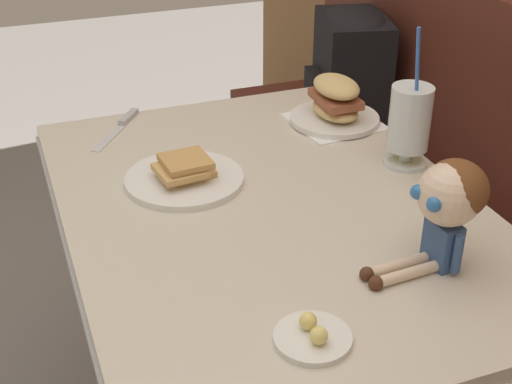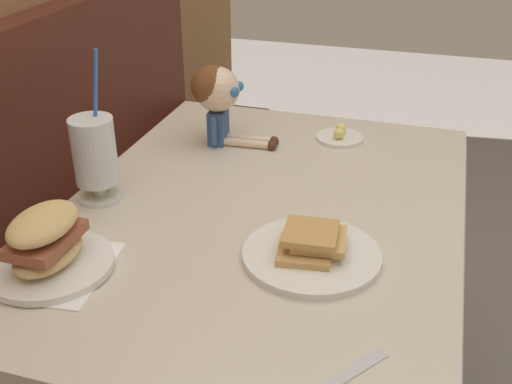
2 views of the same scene
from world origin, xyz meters
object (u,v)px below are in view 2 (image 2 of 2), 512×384
Objects in this scene: sandwich_plate at (47,247)px; butter_saucer at (340,136)px; toast_plate at (312,251)px; milkshake_glass at (95,155)px; seated_doll at (217,94)px.

butter_saucer is at bearing -28.21° from sandwich_plate.
toast_plate is at bearing -175.06° from butter_saucer.
milkshake_glass is 0.27m from sandwich_plate.
seated_doll reaches higher than butter_saucer.
milkshake_glass is 1.43× the size of seated_doll.
butter_saucer is (0.55, 0.05, -0.01)m from toast_plate.
sandwich_plate is 1.83× the size of butter_saucer.
milkshake_glass is at bearing 10.52° from sandwich_plate.
milkshake_glass is at bearing 136.71° from butter_saucer.
seated_doll is at bearing 109.86° from butter_saucer.
milkshake_glass is (0.09, 0.48, 0.09)m from toast_plate.
butter_saucer is (0.71, -0.38, -0.04)m from sandwich_plate.
seated_doll is (0.61, -0.09, 0.08)m from sandwich_plate.
butter_saucer is (0.46, -0.43, -0.09)m from milkshake_glass.
milkshake_glass is 1.43× the size of sandwich_plate.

